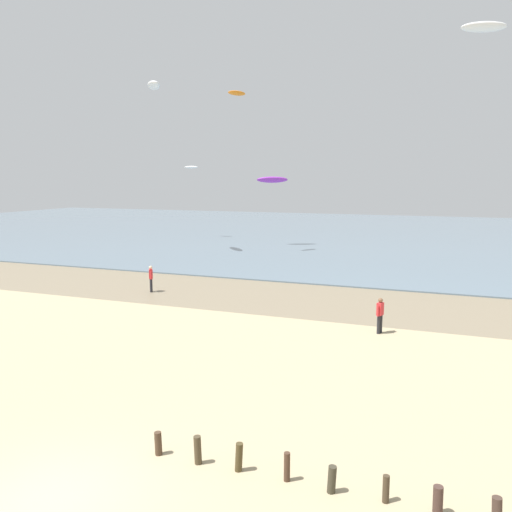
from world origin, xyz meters
The scene contains 11 objects.
ground_plane centered at (0.00, 0.00, 0.00)m, with size 160.00×160.00×0.00m, color tan.
wet_sand_strip centered at (0.00, 20.94, 0.00)m, with size 120.00×8.66×0.01m, color #84755B.
sea centered at (0.00, 60.27, 0.05)m, with size 160.00×70.00×0.10m, color slate.
groyne_near centered at (9.45, 2.62, 0.33)m, with size 16.58×0.35×0.78m.
person_nearest_camera centered at (5.46, 15.56, 0.92)m, with size 0.32×0.55×1.71m.
person_mid_beach centered at (-9.45, 19.50, 0.92)m, with size 0.39×0.48×1.71m.
kite_aloft_0 centered at (10.02, 33.42, 17.99)m, with size 3.25×1.04×0.52m, color white.
kite_aloft_2 centered at (-9.29, 43.53, 7.14)m, with size 3.31×1.06×0.53m, color purple.
kite_aloft_3 centered at (-18.07, 34.68, 15.88)m, with size 3.36×1.08×0.54m, color white.
kite_aloft_4 centered at (-20.84, 47.21, 8.63)m, with size 1.85×0.59×0.30m, color white.
kite_aloft_5 centered at (-10.63, 37.01, 15.12)m, with size 1.98×0.63×0.32m, color orange.
Camera 1 is at (8.05, -8.24, 7.24)m, focal length 35.65 mm.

